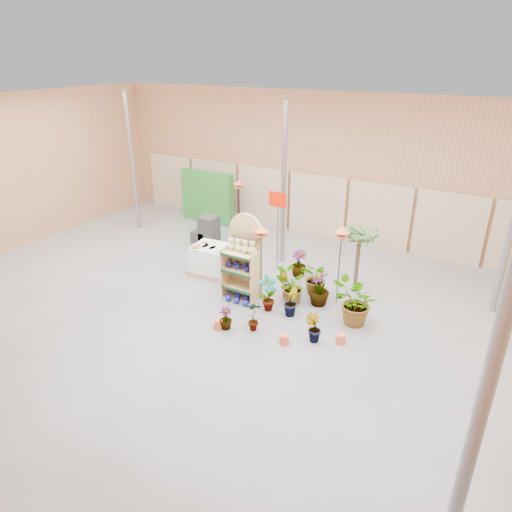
{
  "coord_description": "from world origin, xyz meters",
  "views": [
    {
      "loc": [
        5.34,
        -7.19,
        5.48
      ],
      "look_at": [
        0.3,
        1.5,
        1.0
      ],
      "focal_mm": 32.0,
      "sensor_mm": 36.0,
      "label": 1
    }
  ],
  "objects": [
    {
      "name": "bird_table_right",
      "position": [
        2.22,
        2.02,
        1.81
      ],
      "size": [
        0.34,
        0.34,
        1.95
      ],
      "color": "black",
      "rests_on": "ground"
    },
    {
      "name": "bird_table_front",
      "position": [
        0.58,
        1.26,
        1.78
      ],
      "size": [
        0.34,
        0.34,
        1.92
      ],
      "color": "black",
      "rests_on": "ground"
    },
    {
      "name": "gazing_balls_floor",
      "position": [
        0.18,
        0.89,
        0.07
      ],
      "size": [
        0.63,
        0.39,
        0.15
      ],
      "color": "navy",
      "rests_on": "ground"
    },
    {
      "name": "offer_sign",
      "position": [
        0.1,
        2.98,
        1.57
      ],
      "size": [
        0.5,
        0.08,
        2.2
      ],
      "color": "gray",
      "rests_on": "ground"
    },
    {
      "name": "potted_plant_6",
      "position": [
        1.62,
        2.19,
        0.42
      ],
      "size": [
        0.93,
        0.86,
        0.84
      ],
      "primitive_type": "imported",
      "rotation": [
        0.0,
        0.0,
        5.96
      ],
      "color": "#355A28",
      "rests_on": "ground"
    },
    {
      "name": "potted_plant_8",
      "position": [
        1.1,
        0.03,
        0.35
      ],
      "size": [
        0.45,
        0.4,
        0.71
      ],
      "primitive_type": "imported",
      "rotation": [
        0.0,
        0.0,
        3.66
      ],
      "color": "#355A28",
      "rests_on": "ground"
    },
    {
      "name": "gazing_balls_shelf",
      "position": [
        0.1,
        1.16,
        0.82
      ],
      "size": [
        0.77,
        0.26,
        0.15
      ],
      "color": "navy",
      "rests_on": "display_shelf"
    },
    {
      "name": "potted_plant_0",
      "position": [
        0.97,
        0.89,
        0.44
      ],
      "size": [
        0.51,
        0.56,
        0.89
      ],
      "primitive_type": "imported",
      "rotation": [
        0.0,
        0.0,
        1.03
      ],
      "color": "#355A28",
      "rests_on": "ground"
    },
    {
      "name": "room",
      "position": [
        0.0,
        0.91,
        2.21
      ],
      "size": [
        15.2,
        12.1,
        4.7
      ],
      "color": "#5E5E5E",
      "rests_on": "ground"
    },
    {
      "name": "potted_plant_10",
      "position": [
        2.9,
        1.31,
        0.53
      ],
      "size": [
        1.12,
        1.19,
        1.06
      ],
      "primitive_type": "imported",
      "rotation": [
        0.0,
        0.0,
        4.34
      ],
      "color": "#355A28",
      "rests_on": "ground"
    },
    {
      "name": "display_shelf",
      "position": [
        0.1,
        1.28,
        0.95
      ],
      "size": [
        0.88,
        0.56,
        2.09
      ],
      "rotation": [
        0.0,
        0.0,
        -0.01
      ],
      "color": "tan",
      "rests_on": "ground"
    },
    {
      "name": "pallet_stack",
      "position": [
        -1.27,
        1.87,
        0.4
      ],
      "size": [
        1.19,
        1.02,
        0.83
      ],
      "rotation": [
        0.0,
        0.0,
        0.08
      ],
      "color": "tan",
      "rests_on": "ground"
    },
    {
      "name": "potted_plant_9",
      "position": [
        2.37,
        0.29,
        0.31
      ],
      "size": [
        0.37,
        0.32,
        0.62
      ],
      "primitive_type": "imported",
      "rotation": [
        0.0,
        0.0,
        3.01
      ],
      "color": "#355A28",
      "rests_on": "ground"
    },
    {
      "name": "potted_plant_1",
      "position": [
        1.51,
        0.98,
        0.34
      ],
      "size": [
        0.4,
        0.45,
        0.68
      ],
      "primitive_type": "imported",
      "rotation": [
        0.0,
        0.0,
        1.85
      ],
      "color": "#355A28",
      "rests_on": "ground"
    },
    {
      "name": "potted_plant_2",
      "position": [
        1.28,
        1.48,
        0.42
      ],
      "size": [
        0.99,
        0.96,
        0.84
      ],
      "primitive_type": "imported",
      "rotation": [
        0.0,
        0.0,
        3.7
      ],
      "color": "#355A28",
      "rests_on": "ground"
    },
    {
      "name": "potted_plant_11",
      "position": [
        0.8,
        2.89,
        0.36
      ],
      "size": [
        0.5,
        0.5,
        0.72
      ],
      "primitive_type": "imported",
      "rotation": [
        0.0,
        0.0,
        0.29
      ],
      "color": "#355A28",
      "rests_on": "ground"
    },
    {
      "name": "bird_table_back",
      "position": [
        -2.16,
        4.66,
        1.72
      ],
      "size": [
        0.34,
        0.34,
        1.85
      ],
      "color": "black",
      "rests_on": "ground"
    },
    {
      "name": "trellis_stock",
      "position": [
        -3.8,
        5.2,
        0.9
      ],
      "size": [
        2.0,
        0.3,
        1.8
      ],
      "primitive_type": "cube",
      "color": "#246724",
      "rests_on": "ground"
    },
    {
      "name": "teddy_bears",
      "position": [
        0.13,
        1.18,
        1.32
      ],
      "size": [
        0.77,
        0.2,
        0.33
      ],
      "color": "beige",
      "rests_on": "display_shelf"
    },
    {
      "name": "potted_plant_3",
      "position": [
        1.88,
        1.74,
        0.43
      ],
      "size": [
        0.64,
        0.64,
        0.85
      ],
      "primitive_type": "imported",
      "rotation": [
        0.0,
        0.0,
        5.15
      ],
      "color": "#355A28",
      "rests_on": "ground"
    },
    {
      "name": "potted_plant_5",
      "position": [
        1.04,
        1.67,
        0.33
      ],
      "size": [
        0.47,
        0.45,
        0.66
      ],
      "primitive_type": "imported",
      "rotation": [
        0.0,
        0.0,
        3.73
      ],
      "color": "#355A28",
      "rests_on": "ground"
    },
    {
      "name": "palm",
      "position": [
        2.37,
        2.92,
        1.47
      ],
      "size": [
        0.7,
        0.7,
        1.73
      ],
      "color": "#4E352B",
      "rests_on": "ground"
    },
    {
      "name": "charcoal_planters",
      "position": [
        -2.48,
        3.28,
        0.42
      ],
      "size": [
        0.8,
        0.5,
        1.0
      ],
      "color": "black",
      "rests_on": "ground"
    },
    {
      "name": "potted_plant_7",
      "position": [
        0.55,
        -0.23,
        0.25
      ],
      "size": [
        0.33,
        0.33,
        0.51
      ],
      "primitive_type": "imported",
      "rotation": [
        0.0,
        0.0,
        0.18
      ],
      "color": "#355A28",
      "rests_on": "ground"
    }
  ]
}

